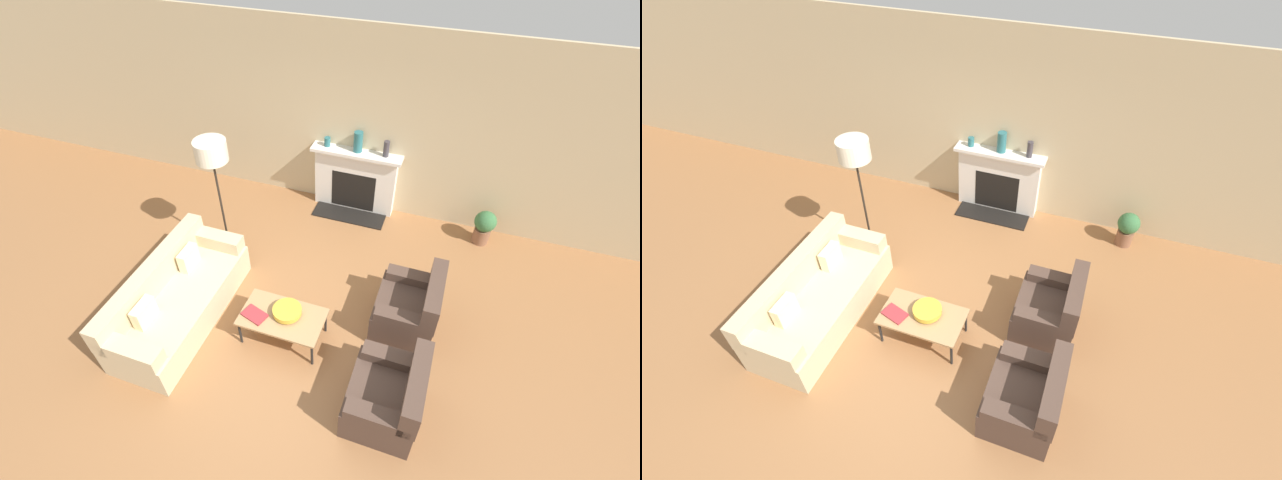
% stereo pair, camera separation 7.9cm
% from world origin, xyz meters
% --- Properties ---
extents(ground_plane, '(18.00, 18.00, 0.00)m').
position_xyz_m(ground_plane, '(0.00, 0.00, 0.00)').
color(ground_plane, '#99663D').
extents(wall_back, '(18.00, 0.06, 2.90)m').
position_xyz_m(wall_back, '(0.00, 3.06, 1.45)').
color(wall_back, '#C6B289').
rests_on(wall_back, ground_plane).
extents(fireplace, '(1.44, 0.59, 1.07)m').
position_xyz_m(fireplace, '(0.16, 2.92, 0.52)').
color(fireplace, silver).
rests_on(fireplace, ground_plane).
extents(couch, '(0.86, 2.10, 0.82)m').
position_xyz_m(couch, '(-1.33, -0.04, 0.31)').
color(couch, '#CCB78E').
rests_on(couch, ground_plane).
extents(armchair_near, '(0.74, 0.86, 0.87)m').
position_xyz_m(armchair_near, '(1.48, -0.45, 0.32)').
color(armchair_near, '#4C382D').
rests_on(armchair_near, ground_plane).
extents(armchair_far, '(0.74, 0.86, 0.87)m').
position_xyz_m(armchair_far, '(1.48, 0.77, 0.32)').
color(armchair_far, '#4C382D').
rests_on(armchair_far, ground_plane).
extents(coffee_table, '(1.01, 0.58, 0.41)m').
position_xyz_m(coffee_table, '(0.06, 0.09, 0.37)').
color(coffee_table, tan).
rests_on(coffee_table, ground_plane).
extents(bowl, '(0.35, 0.35, 0.09)m').
position_xyz_m(bowl, '(0.11, 0.14, 0.46)').
color(bowl, gold).
rests_on(bowl, coffee_table).
extents(book, '(0.33, 0.27, 0.02)m').
position_xyz_m(book, '(-0.25, -0.01, 0.42)').
color(book, '#9E2D33').
rests_on(book, coffee_table).
extents(floor_lamp, '(0.42, 0.42, 1.86)m').
position_xyz_m(floor_lamp, '(-1.33, 1.27, 1.60)').
color(floor_lamp, black).
rests_on(floor_lamp, ground_plane).
extents(mantel_vase_left, '(0.10, 0.10, 0.14)m').
position_xyz_m(mantel_vase_left, '(-0.33, 2.93, 1.14)').
color(mantel_vase_left, '#28666B').
rests_on(mantel_vase_left, fireplace).
extents(mantel_vase_center_left, '(0.14, 0.14, 0.32)m').
position_xyz_m(mantel_vase_center_left, '(0.17, 2.93, 1.23)').
color(mantel_vase_center_left, '#28666B').
rests_on(mantel_vase_center_left, fireplace).
extents(mantel_vase_center_right, '(0.09, 0.09, 0.25)m').
position_xyz_m(mantel_vase_center_right, '(0.61, 2.93, 1.20)').
color(mantel_vase_center_right, '#3D383D').
rests_on(mantel_vase_center_right, fireplace).
extents(potted_plant, '(0.32, 0.32, 0.56)m').
position_xyz_m(potted_plant, '(2.26, 2.71, 0.31)').
color(potted_plant, brown).
rests_on(potted_plant, ground_plane).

